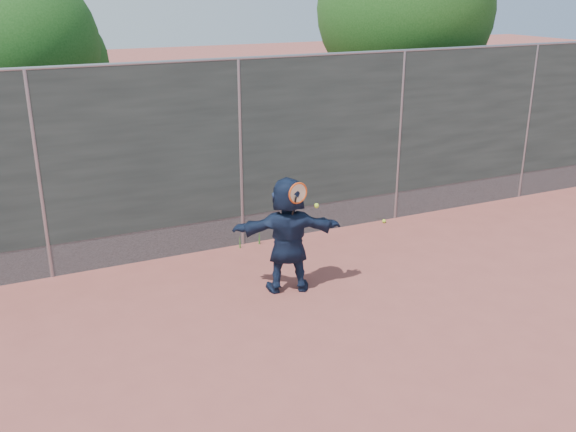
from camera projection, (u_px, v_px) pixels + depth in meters
name	position (u px, v px, depth m)	size (l,w,h in m)	color
ground	(350.00, 344.00, 7.63)	(80.00, 80.00, 0.00)	#9E4C42
player	(288.00, 235.00, 8.76)	(1.52, 0.48, 1.63)	#16223D
ball_ground	(384.00, 221.00, 11.54)	(0.07, 0.07, 0.07)	#B9E332
fence	(240.00, 151.00, 10.08)	(20.00, 0.06, 3.03)	#38423D
swing_action	(300.00, 196.00, 8.43)	(0.49, 0.15, 0.51)	#D94914
tree_right	(411.00, 14.00, 13.23)	(3.78, 3.60, 5.39)	#382314
tree_left	(21.00, 53.00, 11.09)	(3.15, 3.00, 4.53)	#382314
weed_clump	(262.00, 236.00, 10.59)	(0.68, 0.07, 0.30)	#387226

